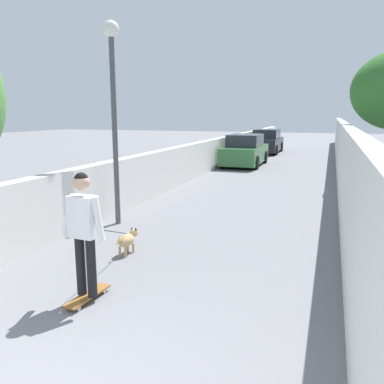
{
  "coord_description": "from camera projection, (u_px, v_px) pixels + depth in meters",
  "views": [
    {
      "loc": [
        -1.91,
        -2.36,
        2.54
      ],
      "look_at": [
        5.37,
        0.2,
        1.0
      ],
      "focal_mm": 36.8,
      "sensor_mm": 36.0,
      "label": 1
    }
  ],
  "objects": [
    {
      "name": "ground_plane",
      "position": [
        267.0,
        177.0,
        15.98
      ],
      "size": [
        80.0,
        80.0,
        0.0
      ],
      "primitive_type": "plane",
      "color": "slate"
    },
    {
      "name": "car_near",
      "position": [
        245.0,
        151.0,
        19.57
      ],
      "size": [
        4.08,
        1.8,
        1.54
      ],
      "color": "#336B38",
      "rests_on": "ground"
    },
    {
      "name": "car_far",
      "position": [
        267.0,
        142.0,
        25.95
      ],
      "size": [
        4.3,
        1.8,
        1.54
      ],
      "color": "black",
      "rests_on": "ground"
    },
    {
      "name": "skateboard",
      "position": [
        88.0,
        296.0,
        5.43
      ],
      "size": [
        0.81,
        0.26,
        0.08
      ],
      "color": "brown",
      "rests_on": "ground"
    },
    {
      "name": "lamp_post",
      "position": [
        113.0,
        89.0,
        8.68
      ],
      "size": [
        0.36,
        0.36,
        4.51
      ],
      "color": "#4C4C51",
      "rests_on": "ground"
    },
    {
      "name": "dog",
      "position": [
        127.0,
        240.0,
        7.19
      ],
      "size": [
        2.14,
        0.51,
        1.06
      ],
      "color": "tan",
      "rests_on": "ground"
    },
    {
      "name": "fence_right",
      "position": [
        344.0,
        158.0,
        13.0
      ],
      "size": [
        48.0,
        0.3,
        2.18
      ],
      "primitive_type": "cube",
      "color": "silver",
      "rests_on": "ground"
    },
    {
      "name": "wall_left",
      "position": [
        185.0,
        163.0,
        14.91
      ],
      "size": [
        48.0,
        0.3,
        1.38
      ],
      "primitive_type": "cube",
      "color": "silver",
      "rests_on": "ground"
    },
    {
      "name": "person_skateboarder",
      "position": [
        84.0,
        225.0,
        5.23
      ],
      "size": [
        0.25,
        0.71,
        1.71
      ],
      "color": "black",
      "rests_on": "skateboard"
    }
  ]
}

